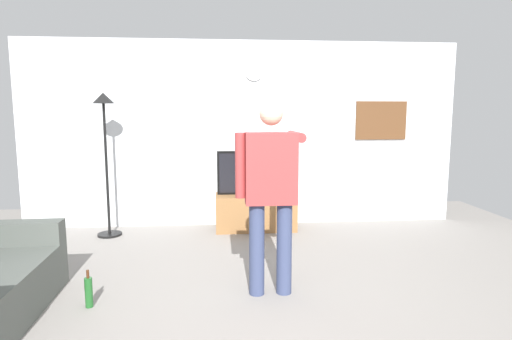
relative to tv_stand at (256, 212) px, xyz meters
The scene contains 9 objects.
ground_plane 2.62m from the tv_stand, 93.62° to the right, with size 8.40×8.40×0.00m, color gray.
back_wall 1.16m from the tv_stand, 115.19° to the left, with size 6.40×0.10×2.70m, color silver.
tv_stand is the anchor object (origin of this frame).
television 0.57m from the tv_stand, 90.00° to the left, with size 1.09×0.07×0.62m.
wall_clock 2.02m from the tv_stand, 90.00° to the left, with size 0.26×0.26×0.03m, color white.
framed_picture 2.33m from the tv_stand, ahead, with size 0.77×0.04×0.57m, color brown.
floor_lamp 2.31m from the tv_stand, behind, with size 0.32×0.32×1.93m.
person_standing_nearer_lamp 2.30m from the tv_stand, 91.27° to the right, with size 0.64×0.78×1.76m.
beverage_bottle 2.85m from the tv_stand, 125.16° to the right, with size 0.07×0.07×0.33m.
Camera 1 is at (-0.33, -3.25, 1.66)m, focal length 29.39 mm.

